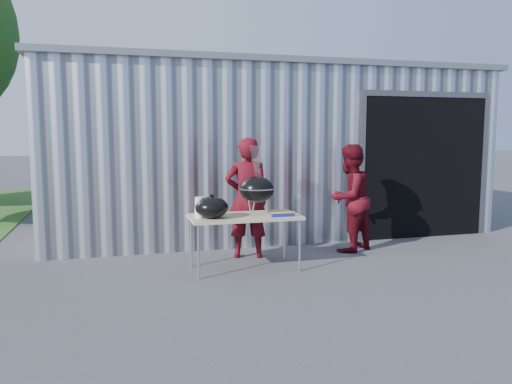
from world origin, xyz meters
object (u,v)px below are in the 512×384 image
object	(u,v)px
person_bystander	(349,198)
kettle_grill	(257,185)
folding_table	(244,218)
person_cook	(247,198)

from	to	relation	value
person_bystander	kettle_grill	bearing A→B (deg)	-9.48
folding_table	kettle_grill	distance (m)	0.49
person_cook	person_bystander	world-z (taller)	person_cook
person_cook	person_bystander	bearing A→B (deg)	-169.71
person_cook	person_bystander	xyz separation A→B (m)	(1.66, -0.04, -0.05)
kettle_grill	person_bystander	bearing A→B (deg)	18.18
person_cook	folding_table	bearing A→B (deg)	83.93
folding_table	kettle_grill	xyz separation A→B (m)	(0.19, 0.04, 0.45)
kettle_grill	person_bystander	size ratio (longest dim) A/B	0.56
person_cook	person_bystander	size ratio (longest dim) A/B	1.06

